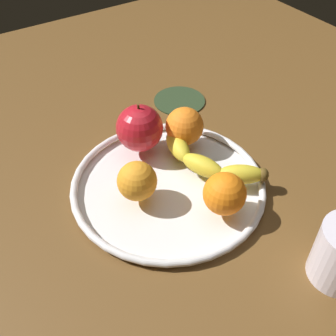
{
  "coord_description": "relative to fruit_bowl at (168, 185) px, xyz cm",
  "views": [
    {
      "loc": [
        40.12,
        -26.29,
        50.07
      ],
      "look_at": [
        0.0,
        0.0,
        4.8
      ],
      "focal_mm": 43.55,
      "sensor_mm": 36.0,
      "label": 1
    }
  ],
  "objects": [
    {
      "name": "ground_plane",
      "position": [
        0.0,
        0.0,
        -2.92
      ],
      "size": [
        149.26,
        149.26,
        4.0
      ],
      "primitive_type": "cube",
      "color": "brown"
    },
    {
      "name": "fruit_bowl",
      "position": [
        0.0,
        0.0,
        0.0
      ],
      "size": [
        32.67,
        32.67,
        1.8
      ],
      "color": "white",
      "rests_on": "ground_plane"
    },
    {
      "name": "banana",
      "position": [
        1.38,
        7.35,
        2.52
      ],
      "size": [
        19.33,
        11.4,
        3.27
      ],
      "rotation": [
        0.0,
        0.0,
        0.38
      ],
      "color": "gold",
      "rests_on": "fruit_bowl"
    },
    {
      "name": "apple",
      "position": [
        -10.27,
        0.73,
        5.08
      ],
      "size": [
        8.39,
        8.39,
        9.19
      ],
      "color": "red",
      "rests_on": "fruit_bowl"
    },
    {
      "name": "orange_center",
      "position": [
        -0.04,
        -5.77,
        4.07
      ],
      "size": [
        6.38,
        6.38,
        6.38
      ],
      "primitive_type": "sphere",
      "color": "orange",
      "rests_on": "fruit_bowl"
    },
    {
      "name": "orange_front_right",
      "position": [
        9.7,
        3.85,
        4.21
      ],
      "size": [
        6.66,
        6.66,
        6.66
      ],
      "primitive_type": "sphere",
      "color": "orange",
      "rests_on": "fruit_bowl"
    },
    {
      "name": "orange_back_right",
      "position": [
        -7.15,
        8.24,
        4.35
      ],
      "size": [
        6.93,
        6.93,
        6.93
      ],
      "primitive_type": "sphere",
      "color": "orange",
      "rests_on": "fruit_bowl"
    },
    {
      "name": "ambient_coaster",
      "position": [
        -20.57,
        16.46,
        -0.62
      ],
      "size": [
        11.07,
        11.07,
        0.6
      ],
      "primitive_type": "cylinder",
      "color": "#293A20",
      "rests_on": "ground_plane"
    }
  ]
}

